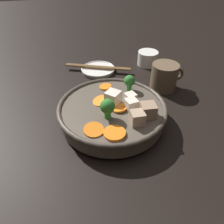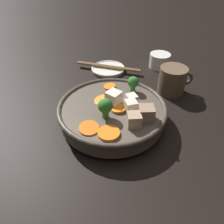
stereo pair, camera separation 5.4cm
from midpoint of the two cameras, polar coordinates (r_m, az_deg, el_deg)
The scene contains 6 objects.
ground_plane at distance 0.56m, azimuth -2.75°, elevation -2.79°, with size 3.00×3.00×0.00m, color black.
stirfry_bowl at distance 0.54m, azimuth -2.74°, elevation 0.04°, with size 0.27×0.27×0.10m.
side_saucer at distance 0.79m, azimuth -5.64°, elevation 10.96°, with size 0.12×0.12×0.01m.
tea_cup at distance 0.83m, azimuth 7.42°, elevation 13.73°, with size 0.07×0.07×0.05m.
dark_mug at distance 0.69m, azimuth 11.38°, elevation 8.99°, with size 0.10×0.08×0.08m.
chopsticks_pair at distance 0.79m, azimuth -5.68°, elevation 11.57°, with size 0.22×0.10×0.01m.
Camera 1 is at (-0.08, -0.41, 0.37)m, focal length 35.00 mm.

